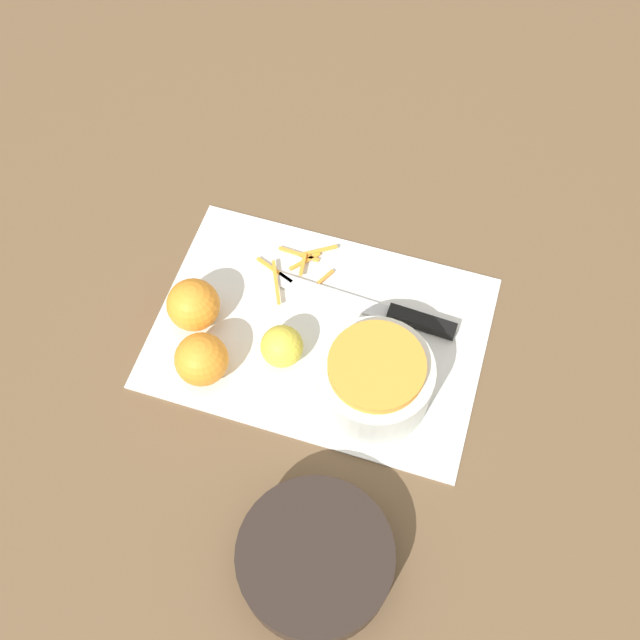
# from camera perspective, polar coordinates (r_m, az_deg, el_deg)

# --- Properties ---
(ground_plane) EXTENTS (4.00, 4.00, 0.00)m
(ground_plane) POSITION_cam_1_polar(r_m,az_deg,el_deg) (1.03, -0.00, -0.95)
(ground_plane) COLOR brown
(cutting_board) EXTENTS (0.45, 0.31, 0.01)m
(cutting_board) POSITION_cam_1_polar(r_m,az_deg,el_deg) (1.03, -0.00, -0.88)
(cutting_board) COLOR silver
(cutting_board) RESTS_ON ground_plane
(bowl_speckled) EXTENTS (0.15, 0.15, 0.09)m
(bowl_speckled) POSITION_cam_1_polar(r_m,az_deg,el_deg) (0.95, 4.19, -4.48)
(bowl_speckled) COLOR silver
(bowl_speckled) RESTS_ON cutting_board
(bowl_dark) EXTENTS (0.18, 0.18, 0.06)m
(bowl_dark) POSITION_cam_1_polar(r_m,az_deg,el_deg) (0.90, -0.36, -17.75)
(bowl_dark) COLOR black
(bowl_dark) RESTS_ON ground_plane
(knife) EXTENTS (0.26, 0.03, 0.02)m
(knife) POSITION_cam_1_polar(r_m,az_deg,el_deg) (1.04, 5.91, 0.41)
(knife) COLOR black
(knife) RESTS_ON cutting_board
(orange_left) EXTENTS (0.07, 0.07, 0.07)m
(orange_left) POSITION_cam_1_polar(r_m,az_deg,el_deg) (1.02, -9.63, 1.15)
(orange_left) COLOR orange
(orange_left) RESTS_ON cutting_board
(orange_right) EXTENTS (0.07, 0.07, 0.07)m
(orange_right) POSITION_cam_1_polar(r_m,az_deg,el_deg) (0.98, -9.01, -2.99)
(orange_right) COLOR orange
(orange_right) RESTS_ON cutting_board
(lemon) EXTENTS (0.06, 0.06, 0.06)m
(lemon) POSITION_cam_1_polar(r_m,az_deg,el_deg) (0.98, -2.92, -2.02)
(lemon) COLOR gold
(lemon) RESTS_ON cutting_board
(peel_pile) EXTENTS (0.11, 0.12, 0.01)m
(peel_pile) POSITION_cam_1_polar(r_m,az_deg,el_deg) (1.08, -1.79, 4.17)
(peel_pile) COLOR orange
(peel_pile) RESTS_ON cutting_board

